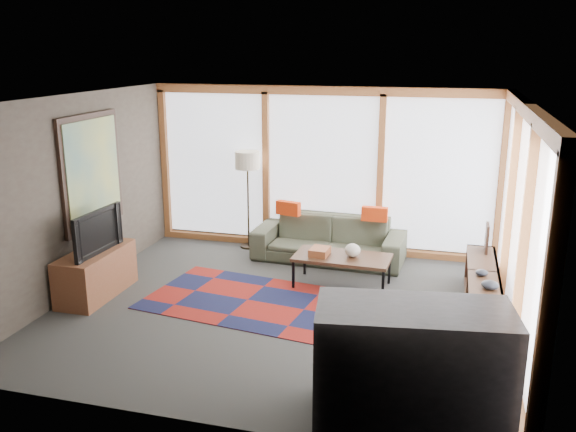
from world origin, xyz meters
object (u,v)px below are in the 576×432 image
(sofa, at_px, (329,239))
(floor_lamp, at_px, (248,200))
(coffee_table, at_px, (342,271))
(bookshelf, at_px, (482,290))
(bar_counter, at_px, (412,364))
(tv_console, at_px, (96,273))
(television, at_px, (92,231))

(sofa, relative_size, floor_lamp, 1.44)
(coffee_table, xyz_separation_m, bookshelf, (1.82, -0.31, 0.04))
(coffee_table, bearing_deg, floor_lamp, 144.35)
(coffee_table, relative_size, bar_counter, 0.78)
(floor_lamp, distance_m, bookshelf, 3.96)
(sofa, relative_size, tv_console, 1.85)
(bar_counter, bearing_deg, bookshelf, 66.86)
(sofa, height_order, television, television)
(floor_lamp, height_order, bookshelf, floor_lamp)
(television, bearing_deg, bar_counter, -109.30)
(floor_lamp, bearing_deg, television, -117.07)
(coffee_table, distance_m, television, 3.34)
(bookshelf, bearing_deg, sofa, 149.24)
(coffee_table, xyz_separation_m, television, (-3.04, -1.20, 0.68))
(floor_lamp, xyz_separation_m, bookshelf, (3.59, -1.59, -0.54))
(television, bearing_deg, coffee_table, -65.56)
(bookshelf, distance_m, bar_counter, 2.69)
(tv_console, bearing_deg, floor_lamp, 62.20)
(floor_lamp, height_order, bar_counter, floor_lamp)
(sofa, bearing_deg, bookshelf, -28.13)
(coffee_table, bearing_deg, tv_console, -159.19)
(coffee_table, xyz_separation_m, bar_counter, (1.13, -2.90, 0.31))
(floor_lamp, bearing_deg, sofa, -11.26)
(bookshelf, bearing_deg, tv_console, -170.14)
(coffee_table, height_order, television, television)
(coffee_table, distance_m, bar_counter, 3.13)
(coffee_table, relative_size, tv_console, 1.05)
(bookshelf, relative_size, bar_counter, 1.24)
(sofa, height_order, floor_lamp, floor_lamp)
(floor_lamp, relative_size, tv_console, 1.29)
(bookshelf, xyz_separation_m, tv_console, (-4.87, -0.85, 0.05))
(coffee_table, xyz_separation_m, tv_console, (-3.06, -1.16, 0.09))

